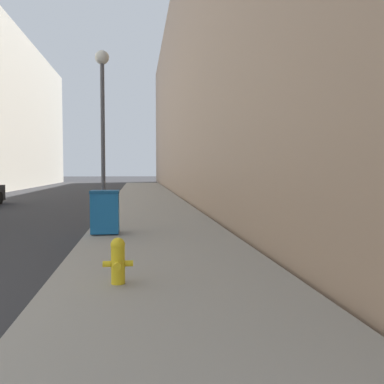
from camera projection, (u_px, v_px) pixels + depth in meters
sidewalk_right at (148, 202)px, 22.91m from camera, size 3.85×60.00×0.14m
building_right_stone at (255, 92)px, 31.43m from camera, size 12.00×60.00×15.02m
fire_hydrant at (118, 260)px, 6.32m from camera, size 0.44×0.33×0.69m
trash_bin at (105, 212)px, 11.13m from camera, size 0.73×0.61×1.14m
lamppost at (103, 110)px, 13.24m from camera, size 0.43×0.43×5.35m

